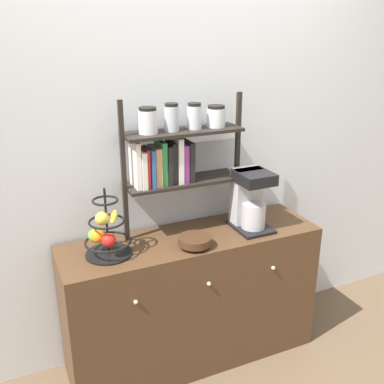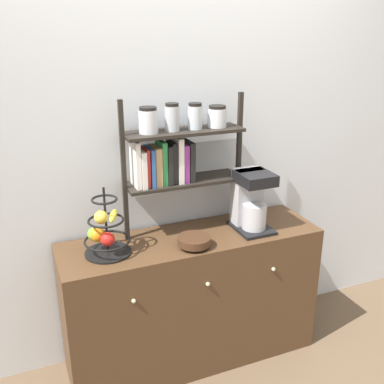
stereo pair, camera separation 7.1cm
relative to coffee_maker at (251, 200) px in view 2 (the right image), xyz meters
name	(u,v)px [view 2 (the right image)]	position (x,y,z in m)	size (l,w,h in m)	color
ground_plane	(206,378)	(-0.36, -0.20, -0.99)	(12.00, 12.00, 0.00)	brown
wall_back	(175,143)	(-0.36, 0.28, 0.31)	(7.00, 0.05, 2.60)	silver
sideboard	(192,299)	(-0.36, 0.01, -0.59)	(1.49, 0.45, 0.82)	#4C331E
coffee_maker	(251,200)	(0.00, 0.00, 0.00)	(0.20, 0.26, 0.35)	black
fruit_stand	(104,233)	(-0.86, 0.00, -0.05)	(0.24, 0.24, 0.37)	black
wooden_bowl	(194,241)	(-0.40, -0.10, -0.14)	(0.18, 0.18, 0.06)	#422819
shelf_hutch	(174,152)	(-0.42, 0.13, 0.30)	(0.71, 0.20, 0.77)	black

